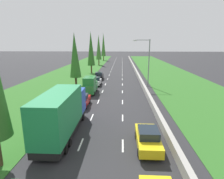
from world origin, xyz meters
TOP-DOWN VIEW (x-y plane):
  - ground_plane at (0.00, 60.00)m, footprint 300.00×300.00m
  - grass_verge_left at (-12.65, 60.00)m, footprint 14.00×140.00m
  - grass_verge_right at (14.35, 60.00)m, footprint 14.00×140.00m
  - median_barrier at (5.70, 60.00)m, footprint 0.44×120.00m
  - lane_markings at (0.00, 60.00)m, footprint 3.64×116.00m
  - green_box_truck_left_lane at (-3.70, 16.64)m, footprint 2.46×9.40m
  - red_hatchback_left_lane at (-3.65, 24.86)m, footprint 1.74×3.90m
  - green_van_left_lane at (-3.71, 31.73)m, footprint 1.96×4.90m
  - yellow_sedan_right_lane_second at (3.75, 14.86)m, footprint 1.82×4.50m
  - white_hatchback_left_lane at (-3.50, 38.05)m, footprint 1.74×3.90m
  - black_hatchback_left_lane at (-3.72, 44.60)m, footprint 1.74×3.90m
  - poplar_tree_second at (-6.85, 34.88)m, footprint 2.05×2.05m
  - poplar_tree_third at (-7.08, 54.38)m, footprint 2.09×2.09m
  - poplar_tree_fourth at (-7.43, 75.10)m, footprint 2.09×2.09m
  - poplar_tree_fifth at (-7.62, 96.21)m, footprint 2.13×2.13m
  - street_light_mast at (6.43, 37.74)m, footprint 3.20×0.28m

SIDE VIEW (x-z plane):
  - ground_plane at x=0.00m, z-range 0.00..0.00m
  - lane_markings at x=0.00m, z-range 0.00..0.01m
  - grass_verge_left at x=-12.65m, z-range 0.00..0.04m
  - grass_verge_right at x=14.35m, z-range 0.00..0.04m
  - median_barrier at x=5.70m, z-range 0.00..0.85m
  - yellow_sedan_right_lane_second at x=3.75m, z-range -0.01..1.63m
  - red_hatchback_left_lane at x=-3.65m, z-range -0.02..1.70m
  - white_hatchback_left_lane at x=-3.50m, z-range -0.02..1.70m
  - black_hatchback_left_lane at x=-3.72m, z-range -0.02..1.70m
  - green_van_left_lane at x=-3.71m, z-range -0.01..2.81m
  - green_box_truck_left_lane at x=-3.70m, z-range 0.09..4.27m
  - street_light_mast at x=6.43m, z-range 0.73..9.73m
  - poplar_tree_second at x=-6.85m, z-range 1.05..11.22m
  - poplar_tree_third at x=-7.08m, z-range 1.05..12.50m
  - poplar_tree_fourth at x=-7.43m, z-range 1.05..12.53m
  - poplar_tree_fifth at x=-7.62m, z-range 1.05..14.39m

